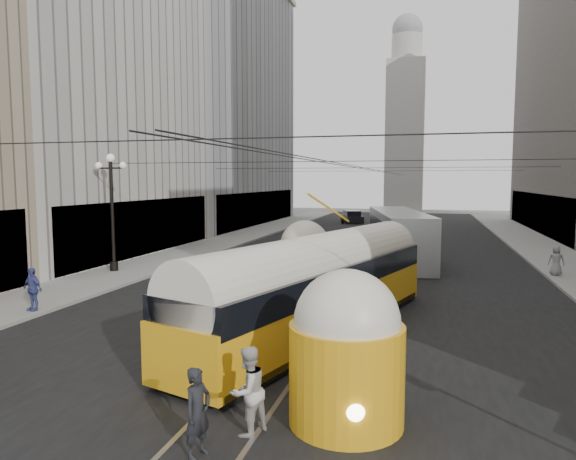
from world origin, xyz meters
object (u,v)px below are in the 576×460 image
Objects in this scene: streetcar at (318,285)px; city_bus at (398,234)px; pedestrian_crossing_b at (248,391)px; pedestrian_sidewalk_right at (556,260)px; pedestrian_sidewalk_left at (32,289)px; pedestrian_crossing_a at (198,412)px.

city_bus is at bearing 84.18° from streetcar.
city_bus is (1.68, 16.52, 0.09)m from streetcar.
pedestrian_crossing_b reaches higher than pedestrian_sidewalk_right.
city_bus is 7.65× the size of pedestrian_sidewalk_left.
pedestrian_sidewalk_left is (-11.00, -0.51, -0.65)m from streetcar.
pedestrian_sidewalk_left is (-12.68, -17.02, -0.74)m from city_bus.
pedestrian_sidewalk_right is (8.32, -3.72, -0.78)m from city_bus.
pedestrian_crossing_b is 12.87m from pedestrian_sidewalk_left.
pedestrian_sidewalk_left is at bearing -126.69° from city_bus.
pedestrian_sidewalk_right reaches higher than pedestrian_crossing_a.
pedestrian_crossing_a is at bearing -95.14° from city_bus.
pedestrian_crossing_a is (-0.53, -8.12, -0.78)m from streetcar.
pedestrian_sidewalk_left is at bearing -94.55° from pedestrian_crossing_b.
city_bus reaches higher than pedestrian_crossing_a.
streetcar is 8.82× the size of pedestrian_sidewalk_left.
city_bus is 7.51× the size of pedestrian_crossing_a.
pedestrian_crossing_b is at bearing 75.80° from pedestrian_sidewalk_right.
streetcar is 1.15× the size of city_bus.
pedestrian_sidewalk_left is at bearing -177.36° from streetcar.
pedestrian_sidewalk_right is at bearing 52.00° from streetcar.
pedestrian_sidewalk_right is at bearing -9.98° from pedestrian_crossing_a.
city_bus is at bearing 65.76° from pedestrian_sidewalk_left.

